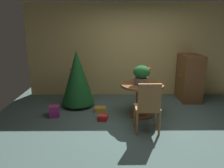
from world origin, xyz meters
TOP-DOWN VIEW (x-y plane):
  - ground_plane at (0.00, 0.00)m, footprint 6.60×6.60m
  - back_wall_panel at (0.00, 2.20)m, footprint 6.00×0.10m
  - round_dining_table at (0.04, 0.63)m, footprint 0.95×0.95m
  - flower_vase at (0.01, 0.58)m, footprint 0.37×0.36m
  - wooden_chair_near at (0.04, -0.18)m, footprint 0.46×0.40m
  - holiday_tree at (-1.48, 1.25)m, footprint 0.82×0.82m
  - gift_box_gold at (-0.90, 0.85)m, footprint 0.27×0.18m
  - gift_box_red at (-0.82, 0.39)m, footprint 0.23×0.25m
  - gift_box_purple at (-1.93, 0.62)m, footprint 0.27×0.31m
  - wooden_cabinet at (1.48, 1.69)m, footprint 0.54×0.80m

SIDE VIEW (x-z plane):
  - ground_plane at x=0.00m, z-range 0.00..0.00m
  - gift_box_gold at x=-0.90m, z-range 0.00..0.11m
  - gift_box_red at x=-0.82m, z-range 0.00..0.11m
  - gift_box_purple at x=-1.93m, z-range 0.00..0.24m
  - round_dining_table at x=0.04m, z-range 0.12..0.87m
  - wooden_chair_near at x=0.04m, z-range 0.06..1.06m
  - wooden_cabinet at x=1.48m, z-range 0.00..1.24m
  - holiday_tree at x=-1.48m, z-range 0.04..1.46m
  - flower_vase at x=0.01m, z-range 0.77..1.18m
  - back_wall_panel at x=0.00m, z-range 0.00..2.60m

